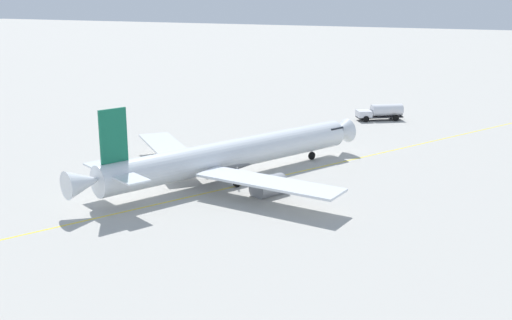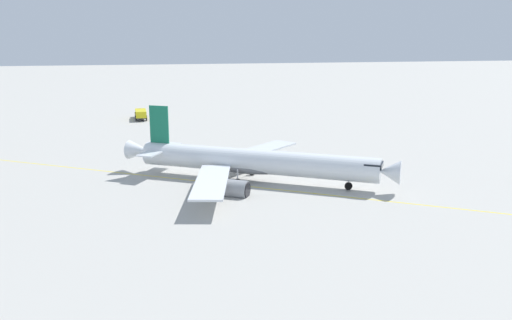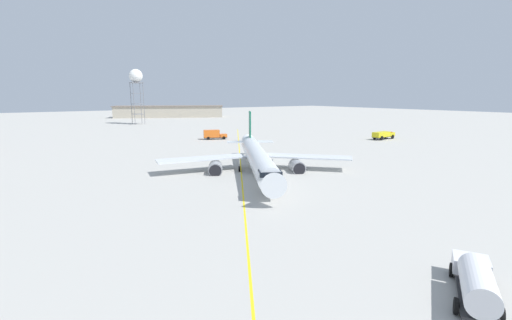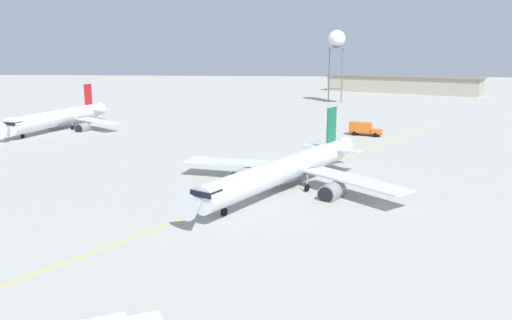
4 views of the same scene
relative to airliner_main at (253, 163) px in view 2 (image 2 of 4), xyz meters
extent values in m
plane|color=#ADAAA3|center=(1.65, -0.20, -2.86)|extent=(600.00, 600.00, 0.00)
cylinder|color=silver|center=(-0.28, -0.50, 0.26)|extent=(20.98, 33.68, 3.61)
cone|color=silver|center=(-9.77, -17.50, 0.26)|extent=(4.46, 4.29, 3.43)
cone|color=silver|center=(9.37, 16.77, 0.56)|extent=(4.63, 4.99, 3.07)
cube|color=black|center=(-8.70, -15.58, 1.07)|extent=(3.85, 3.59, 0.70)
ellipsoid|color=slate|center=(0.61, 1.10, -0.74)|extent=(9.26, 13.08, 1.99)
cube|color=#146B4C|center=(7.57, 13.55, 5.00)|extent=(1.77, 2.91, 5.88)
cube|color=silver|center=(10.17, 12.09, 0.98)|extent=(5.22, 4.48, 0.20)
cube|color=silver|center=(4.96, 15.00, 0.98)|extent=(5.22, 4.48, 0.20)
cube|color=silver|center=(10.13, -2.93, -0.38)|extent=(14.59, 15.30, 0.28)
cube|color=silver|center=(-7.81, 7.08, -0.38)|extent=(17.42, 7.40, 0.28)
cylinder|color=gray|center=(6.83, -3.63, -1.92)|extent=(4.19, 4.71, 2.59)
cylinder|color=black|center=(5.84, -5.39, -1.92)|extent=(2.00, 1.21, 2.20)
cylinder|color=gray|center=(-6.67, 3.91, -1.92)|extent=(4.19, 4.71, 2.59)
cylinder|color=black|center=(-7.66, 2.14, -1.92)|extent=(2.00, 1.21, 2.20)
cylinder|color=#9EA0A5|center=(-7.05, -12.62, -1.34)|extent=(0.20, 0.20, 1.93)
cylinder|color=black|center=(-7.05, -12.62, -2.31)|extent=(0.80, 1.11, 1.10)
cylinder|color=#9EA0A5|center=(3.41, -0.46, -1.34)|extent=(0.20, 0.20, 1.93)
cylinder|color=black|center=(3.41, -0.46, -2.31)|extent=(0.80, 1.11, 1.10)
cylinder|color=#9EA0A5|center=(-2.19, 2.66, -1.34)|extent=(0.20, 0.20, 1.93)
cylinder|color=black|center=(-2.19, 2.66, -2.31)|extent=(0.80, 1.11, 1.10)
cube|color=#232326|center=(63.60, 17.72, -2.06)|extent=(9.53, 2.68, 0.20)
cube|color=yellow|center=(67.11, 17.90, -1.36)|extent=(2.53, 2.73, 1.20)
cube|color=black|center=(68.21, 17.95, -1.18)|extent=(0.19, 2.20, 0.67)
cube|color=yellow|center=(62.30, 17.66, -1.16)|extent=(6.95, 2.95, 1.60)
cube|color=red|center=(67.11, 17.90, -0.66)|extent=(0.69, 1.86, 0.16)
cylinder|color=black|center=(66.83, 19.19, -2.16)|extent=(1.41, 0.35, 1.40)
cylinder|color=black|center=(66.96, 16.58, -2.16)|extent=(1.41, 0.35, 1.40)
cylinder|color=black|center=(60.52, 18.88, -2.16)|extent=(1.41, 0.35, 1.40)
cylinder|color=black|center=(60.65, 16.27, -2.16)|extent=(1.41, 0.35, 1.40)
cube|color=yellow|center=(-0.54, 4.71, -2.85)|extent=(84.77, 138.46, 0.01)
camera|label=1|loc=(-30.53, 70.89, 20.63)|focal=45.36mm
camera|label=2|loc=(-76.94, 14.14, 19.21)|focal=37.67mm
camera|label=3|loc=(-36.91, -52.73, 11.57)|focal=24.59mm
camera|label=4|loc=(2.17, -73.52, 17.94)|focal=36.11mm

